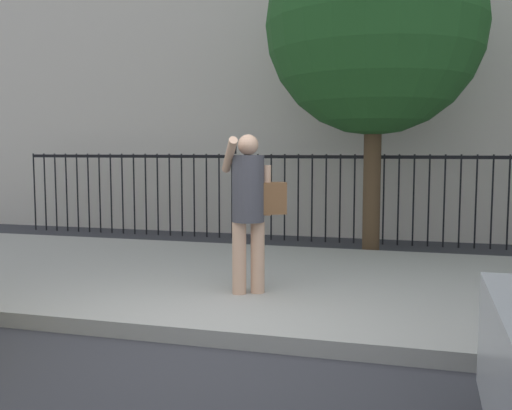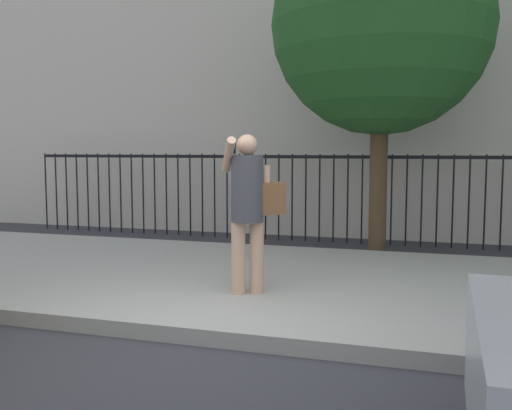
{
  "view_description": "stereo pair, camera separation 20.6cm",
  "coord_description": "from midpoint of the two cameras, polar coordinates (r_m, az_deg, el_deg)",
  "views": [
    {
      "loc": [
        1.71,
        -4.52,
        1.68
      ],
      "look_at": [
        0.0,
        1.63,
        1.07
      ],
      "focal_mm": 40.74,
      "sensor_mm": 36.0,
      "label": 1
    },
    {
      "loc": [
        1.91,
        -4.46,
        1.68
      ],
      "look_at": [
        0.0,
        1.63,
        1.07
      ],
      "focal_mm": 40.74,
      "sensor_mm": 36.0,
      "label": 2
    }
  ],
  "objects": [
    {
      "name": "ground_plane",
      "position": [
        5.13,
        -4.45,
        -13.68
      ],
      "size": [
        60.0,
        60.0,
        0.0
      ],
      "primitive_type": "plane",
      "color": "#333338"
    },
    {
      "name": "sidewalk",
      "position": [
        7.12,
        2.21,
        -7.58
      ],
      "size": [
        28.0,
        4.4,
        0.15
      ],
      "primitive_type": "cube",
      "color": "#9E9B93",
      "rests_on": "ground"
    },
    {
      "name": "iron_fence",
      "position": [
        10.57,
        7.5,
        1.84
      ],
      "size": [
        12.03,
        0.04,
        1.6
      ],
      "color": "black",
      "rests_on": "ground"
    },
    {
      "name": "street_tree_near",
      "position": [
        9.45,
        12.85,
        16.82
      ],
      "size": [
        3.35,
        3.35,
        5.25
      ],
      "color": "#4C3823",
      "rests_on": "ground"
    },
    {
      "name": "pedestrian_on_phone",
      "position": [
        6.12,
        0.36,
        0.32
      ],
      "size": [
        0.72,
        0.59,
        1.69
      ],
      "color": "tan",
      "rests_on": "sidewalk"
    }
  ]
}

